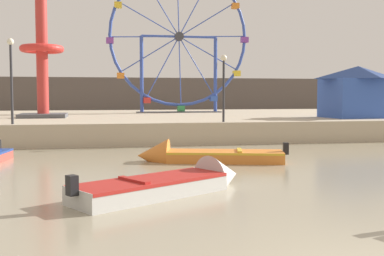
{
  "coord_description": "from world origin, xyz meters",
  "views": [
    {
      "loc": [
        -4.14,
        -5.17,
        2.51
      ],
      "look_at": [
        -0.6,
        13.08,
        1.22
      ],
      "focal_mm": 44.52,
      "sensor_mm": 36.0,
      "label": 1
    }
  ],
  "objects_px": {
    "motorboat_orange_hull": "(196,156)",
    "promenade_lamp_far": "(11,68)",
    "ferris_wheel_blue_frame": "(179,39)",
    "carnival_booth_blue_tent": "(358,91)",
    "promenade_lamp_near": "(224,77)",
    "motorboat_pale_grey": "(180,182)",
    "drop_tower_red_tower": "(41,19)"
  },
  "relations": [
    {
      "from": "motorboat_orange_hull",
      "to": "drop_tower_red_tower",
      "type": "xyz_separation_m",
      "value": [
        -6.98,
        13.1,
        6.89
      ]
    },
    {
      "from": "motorboat_orange_hull",
      "to": "ferris_wheel_blue_frame",
      "type": "distance_m",
      "value": 21.03
    },
    {
      "from": "motorboat_pale_grey",
      "to": "drop_tower_red_tower",
      "type": "bearing_deg",
      "value": 74.85
    },
    {
      "from": "ferris_wheel_blue_frame",
      "to": "promenade_lamp_far",
      "type": "relative_size",
      "value": 2.83
    },
    {
      "from": "motorboat_orange_hull",
      "to": "motorboat_pale_grey",
      "type": "xyz_separation_m",
      "value": [
        -1.52,
        -5.41,
        0.02
      ]
    },
    {
      "from": "ferris_wheel_blue_frame",
      "to": "promenade_lamp_near",
      "type": "xyz_separation_m",
      "value": [
        0.06,
        -13.57,
        -3.47
      ]
    },
    {
      "from": "motorboat_pale_grey",
      "to": "promenade_lamp_far",
      "type": "height_order",
      "value": "promenade_lamp_far"
    },
    {
      "from": "ferris_wheel_blue_frame",
      "to": "promenade_lamp_near",
      "type": "height_order",
      "value": "ferris_wheel_blue_frame"
    },
    {
      "from": "motorboat_orange_hull",
      "to": "promenade_lamp_far",
      "type": "relative_size",
      "value": 1.41
    },
    {
      "from": "motorboat_orange_hull",
      "to": "promenade_lamp_near",
      "type": "height_order",
      "value": "promenade_lamp_near"
    },
    {
      "from": "motorboat_orange_hull",
      "to": "ferris_wheel_blue_frame",
      "type": "height_order",
      "value": "ferris_wheel_blue_frame"
    },
    {
      "from": "motorboat_orange_hull",
      "to": "ferris_wheel_blue_frame",
      "type": "relative_size",
      "value": 0.5
    },
    {
      "from": "carnival_booth_blue_tent",
      "to": "promenade_lamp_far",
      "type": "height_order",
      "value": "promenade_lamp_far"
    },
    {
      "from": "drop_tower_red_tower",
      "to": "promenade_lamp_near",
      "type": "distance_m",
      "value": 12.46
    },
    {
      "from": "motorboat_orange_hull",
      "to": "drop_tower_red_tower",
      "type": "bearing_deg",
      "value": -46.87
    },
    {
      "from": "motorboat_orange_hull",
      "to": "motorboat_pale_grey",
      "type": "relative_size",
      "value": 1.12
    },
    {
      "from": "motorboat_orange_hull",
      "to": "promenade_lamp_near",
      "type": "bearing_deg",
      "value": -98.51
    },
    {
      "from": "motorboat_pale_grey",
      "to": "promenade_lamp_near",
      "type": "height_order",
      "value": "promenade_lamp_near"
    },
    {
      "from": "motorboat_pale_grey",
      "to": "ferris_wheel_blue_frame",
      "type": "distance_m",
      "value": 26.37
    },
    {
      "from": "motorboat_orange_hull",
      "to": "carnival_booth_blue_tent",
      "type": "distance_m",
      "value": 15.36
    },
    {
      "from": "motorboat_pale_grey",
      "to": "promenade_lamp_near",
      "type": "distance_m",
      "value": 12.75
    },
    {
      "from": "motorboat_pale_grey",
      "to": "promenade_lamp_near",
      "type": "xyz_separation_m",
      "value": [
        4.23,
        11.6,
        3.17
      ]
    },
    {
      "from": "ferris_wheel_blue_frame",
      "to": "drop_tower_red_tower",
      "type": "relative_size",
      "value": 0.74
    },
    {
      "from": "motorboat_pale_grey",
      "to": "promenade_lamp_far",
      "type": "relative_size",
      "value": 1.26
    },
    {
      "from": "ferris_wheel_blue_frame",
      "to": "carnival_booth_blue_tent",
      "type": "height_order",
      "value": "ferris_wheel_blue_frame"
    },
    {
      "from": "motorboat_orange_hull",
      "to": "motorboat_pale_grey",
      "type": "height_order",
      "value": "motorboat_orange_hull"
    },
    {
      "from": "motorboat_orange_hull",
      "to": "promenade_lamp_far",
      "type": "distance_m",
      "value": 10.5
    },
    {
      "from": "motorboat_orange_hull",
      "to": "ferris_wheel_blue_frame",
      "type": "xyz_separation_m",
      "value": [
        2.65,
        19.77,
        6.66
      ]
    },
    {
      "from": "motorboat_pale_grey",
      "to": "carnival_booth_blue_tent",
      "type": "bearing_deg",
      "value": 15.7
    },
    {
      "from": "promenade_lamp_near",
      "to": "promenade_lamp_far",
      "type": "height_order",
      "value": "promenade_lamp_far"
    },
    {
      "from": "drop_tower_red_tower",
      "to": "carnival_booth_blue_tent",
      "type": "relative_size",
      "value": 3.56
    },
    {
      "from": "promenade_lamp_far",
      "to": "motorboat_pale_grey",
      "type": "bearing_deg",
      "value": -62.4
    }
  ]
}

